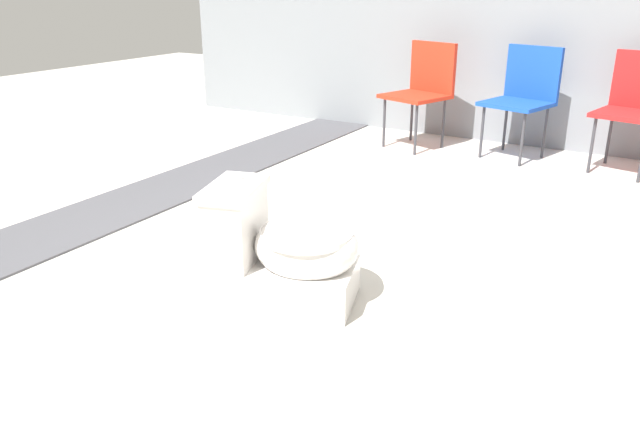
% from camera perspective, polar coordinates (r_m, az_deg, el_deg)
% --- Properties ---
extents(ground_plane, '(14.00, 14.00, 0.00)m').
position_cam_1_polar(ground_plane, '(2.97, -4.91, -5.45)').
color(ground_plane, beige).
extents(gravel_strip, '(0.56, 8.00, 0.01)m').
position_cam_1_polar(gravel_strip, '(4.11, -15.60, 1.46)').
color(gravel_strip, '#4C4C51').
rests_on(gravel_strip, ground).
extents(toilet, '(0.71, 0.54, 0.52)m').
position_cam_1_polar(toilet, '(2.64, -3.25, -3.59)').
color(toilet, white).
rests_on(toilet, ground).
extents(folding_chair_left, '(0.56, 0.56, 0.83)m').
position_cam_1_polar(folding_chair_left, '(5.23, 9.46, 11.63)').
color(folding_chair_left, red).
rests_on(folding_chair_left, ground).
extents(folding_chair_middle, '(0.54, 0.54, 0.83)m').
position_cam_1_polar(folding_chair_middle, '(5.09, 18.20, 10.66)').
color(folding_chair_middle, '#1947B2').
rests_on(folding_chair_middle, ground).
extents(folding_chair_right, '(0.52, 0.52, 0.83)m').
position_cam_1_polar(folding_chair_right, '(4.98, 27.04, 9.27)').
color(folding_chair_right, red).
rests_on(folding_chair_right, ground).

